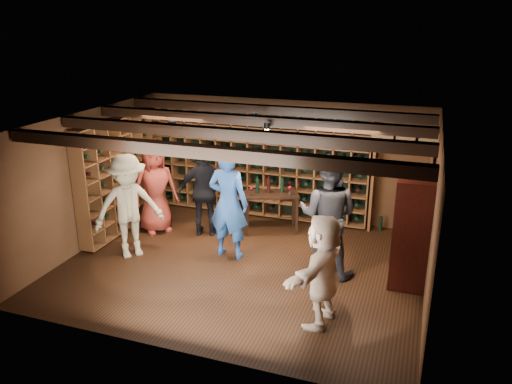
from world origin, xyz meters
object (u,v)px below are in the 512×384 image
(man_grey_suit, at_px, (328,215))
(guest_woman_black, at_px, (205,192))
(display_cabinet, at_px, (411,236))
(man_blue_shirt, at_px, (228,203))
(guest_red_floral, at_px, (155,188))
(tasting_table, at_px, (271,197))
(guest_khaki, at_px, (128,206))
(guest_beige, at_px, (322,270))

(man_grey_suit, height_order, guest_woman_black, man_grey_suit)
(display_cabinet, bearing_deg, man_blue_shirt, 178.41)
(man_grey_suit, height_order, guest_red_floral, man_grey_suit)
(tasting_table, bearing_deg, display_cabinet, -50.72)
(guest_khaki, distance_m, guest_beige, 3.78)
(guest_red_floral, distance_m, guest_khaki, 1.14)
(man_grey_suit, relative_size, guest_red_floral, 1.13)
(man_grey_suit, bearing_deg, guest_beige, 103.67)
(guest_red_floral, bearing_deg, guest_khaki, -132.63)
(guest_woman_black, xyz_separation_m, tasting_table, (1.15, 0.58, -0.17))
(man_blue_shirt, xyz_separation_m, guest_khaki, (-1.66, -0.57, -0.06))
(display_cabinet, relative_size, man_blue_shirt, 0.88)
(guest_red_floral, height_order, guest_khaki, guest_khaki)
(guest_khaki, bearing_deg, man_blue_shirt, -27.50)
(man_blue_shirt, xyz_separation_m, tasting_table, (0.37, 1.30, -0.28))
(guest_khaki, height_order, guest_beige, guest_khaki)
(display_cabinet, bearing_deg, guest_khaki, -174.20)
(man_blue_shirt, distance_m, guest_khaki, 1.75)
(display_cabinet, bearing_deg, tasting_table, 152.87)
(tasting_table, bearing_deg, guest_khaki, -160.88)
(man_blue_shirt, bearing_deg, display_cabinet, -178.67)
(display_cabinet, relative_size, guest_woman_black, 0.99)
(display_cabinet, xyz_separation_m, guest_woman_black, (-3.85, 0.81, 0.03))
(guest_khaki, xyz_separation_m, tasting_table, (2.02, 1.87, -0.22))
(display_cabinet, distance_m, man_blue_shirt, 3.08)
(guest_woman_black, relative_size, guest_khaki, 0.95)
(man_blue_shirt, height_order, guest_woman_black, man_blue_shirt)
(man_blue_shirt, height_order, guest_beige, man_blue_shirt)
(guest_red_floral, xyz_separation_m, guest_khaki, (0.13, -1.13, 0.03))
(guest_woman_black, distance_m, tasting_table, 1.30)
(guest_beige, bearing_deg, guest_red_floral, -107.47)
(guest_khaki, distance_m, tasting_table, 2.76)
(guest_red_floral, distance_m, guest_beige, 4.33)
(guest_beige, bearing_deg, man_blue_shirt, -115.96)
(display_cabinet, height_order, guest_red_floral, guest_red_floral)
(display_cabinet, relative_size, guest_red_floral, 0.97)
(display_cabinet, relative_size, guest_beige, 1.08)
(man_grey_suit, xyz_separation_m, tasting_table, (-1.40, 1.36, -0.31))
(guest_red_floral, height_order, guest_beige, guest_red_floral)
(guest_red_floral, relative_size, guest_khaki, 0.96)
(display_cabinet, height_order, man_grey_suit, man_grey_suit)
(man_grey_suit, bearing_deg, man_blue_shirt, 3.13)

